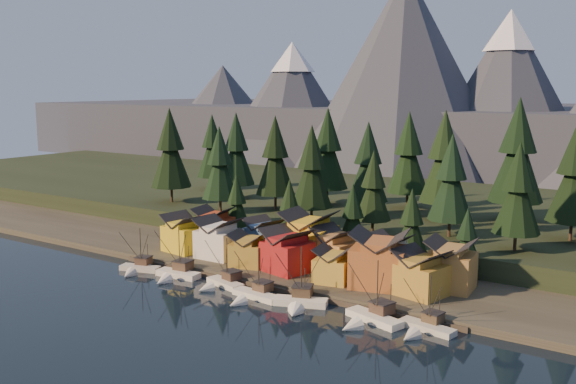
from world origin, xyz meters
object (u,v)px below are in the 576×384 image
Objects in this scene: house_front_0 at (185,232)px; boat_3 at (252,290)px; boat_2 at (221,277)px; boat_4 at (299,295)px; boat_0 at (137,263)px; boat_6 at (424,321)px; house_back_1 at (264,235)px; boat_1 at (175,267)px; boat_5 at (369,311)px; house_back_0 at (213,225)px; house_front_1 at (219,237)px.

boat_3 is at bearing -19.03° from house_front_0.
boat_2 is 0.90× the size of boat_4.
boat_0 is 0.86× the size of boat_4.
boat_2 is at bearing -23.59° from house_front_0.
boat_3 is 1.05× the size of boat_6.
house_back_1 reaches higher than boat_2.
boat_5 is at bearing -6.57° from boat_1.
boat_6 is at bearing 24.51° from boat_5.
house_front_0 is (-9.90, 13.92, 3.78)m from boat_1.
boat_3 is 39.31m from house_back_0.
boat_1 reaches higher than house_back_0.
boat_5 is 1.10× the size of boat_6.
boat_1 reaches higher than boat_6.
house_front_1 is at bearing 82.63° from boat_1.
boat_4 is at bearing -11.64° from house_front_0.
boat_1 is 1.33× the size of house_front_1.
house_back_0 is at bearing 173.11° from boat_5.
boat_1 is 1.25× the size of house_back_0.
boat_2 is 10.20m from boat_3.
house_front_0 is (-21.86, 13.18, 4.00)m from boat_2.
boat_4 is 1.25× the size of house_front_0.
house_front_1 is at bearing 176.28° from boat_6.
boat_2 reaches higher than boat_3.
house_front_1 is 0.94× the size of house_back_0.
boat_5 is (56.04, 0.32, 0.21)m from boat_0.
boat_5 is at bearing -7.20° from house_front_0.
boat_0 is 0.88× the size of boat_5.
house_back_0 is (-8.93, 8.74, 0.03)m from house_front_1.
boat_6 is 1.18× the size of house_back_1.
boat_6 is at bearing 10.00° from boat_3.
boat_5 is 1.32× the size of house_front_1.
house_front_0 is at bearing 140.46° from boat_4.
boat_6 is at bearing 14.42° from boat_2.
house_front_0 is at bearing -178.31° from boat_5.
boat_4 reaches higher than boat_2.
house_back_0 reaches higher than boat_2.
boat_5 is (45.91, -0.72, -0.14)m from boat_1.
house_front_0 is at bearing 72.99° from boat_0.
boat_6 is 1.13× the size of house_back_0.
boat_5 is at bearing -19.60° from house_front_1.
boat_1 is (10.13, 1.04, 0.34)m from boat_0.
house_front_1 is (-11.55, 13.23, 4.16)m from boat_2.
boat_1 is 31.53m from boat_4.
boat_4 reaches higher than boat_1.
boat_5 is at bearing -161.89° from boat_6.
boat_6 is at bearing -14.68° from boat_0.
boat_1 reaches higher than house_front_0.
boat_1 is 1.10× the size of boat_6.
boat_3 is 27.00m from house_front_1.
house_back_0 reaches higher than boat_6.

